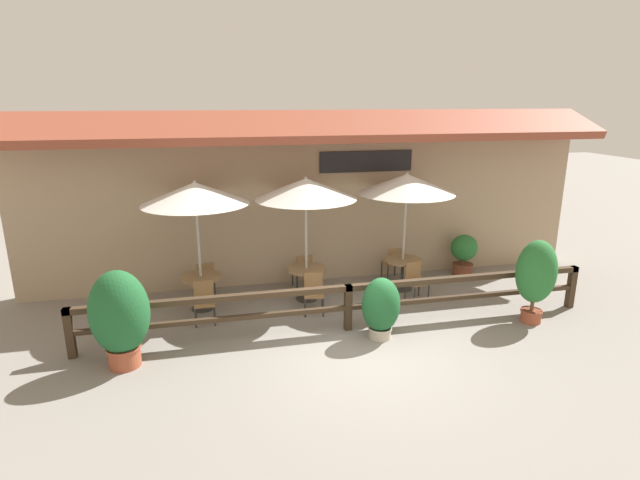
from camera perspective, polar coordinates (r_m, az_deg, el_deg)
name	(u,v)px	position (r m, az deg, el deg)	size (l,w,h in m)	color
ground_plane	(363,354)	(9.34, 4.99, -12.88)	(60.00, 60.00, 0.00)	gray
building_facade	(315,196)	(12.38, -0.53, 5.05)	(14.28, 1.49, 4.23)	tan
patio_railing	(348,297)	(9.95, 3.25, -6.55)	(10.40, 0.14, 0.95)	#3D2D1E
patio_umbrella_near	(195,193)	(10.70, -14.09, 5.20)	(2.25, 2.25, 2.86)	#B7B2A8
dining_table_near	(201,283)	(11.22, -13.42, -4.77)	(0.90, 0.90, 0.77)	olive
chair_near_streetside	(204,300)	(10.62, -13.09, -6.67)	(0.43, 0.43, 0.87)	olive
chair_near_wallside	(205,277)	(11.91, -12.99, -4.17)	(0.47, 0.47, 0.87)	olive
patio_umbrella_middle	(306,189)	(10.92, -1.64, 5.87)	(2.25, 2.25, 2.86)	#B7B2A8
dining_table_middle	(306,274)	(11.43, -1.57, -3.94)	(0.90, 0.90, 0.77)	olive
chair_middle_streetside	(314,291)	(10.80, -0.72, -5.85)	(0.48, 0.48, 0.87)	olive
chair_middle_wallside	(303,269)	(12.16, -1.98, -3.34)	(0.47, 0.47, 0.87)	olive
patio_umbrella_far	(407,184)	(11.73, 9.87, 6.34)	(2.25, 2.25, 2.86)	#B7B2A8
dining_table_far	(403,265)	(12.21, 9.43, -2.85)	(0.90, 0.90, 0.77)	olive
chair_far_streetside	(416,279)	(11.69, 10.89, -4.43)	(0.49, 0.49, 0.87)	olive
chair_far_wallside	(393,262)	(12.84, 8.33, -2.46)	(0.45, 0.45, 0.87)	olive
potted_plant_tall_tropical	(120,316)	(9.18, -21.91, -8.08)	(1.00, 0.90, 1.75)	#9E4C33
potted_plant_broad_leaf	(536,274)	(11.06, 23.46, -3.62)	(0.82, 0.74, 1.76)	#9E4C33
potted_plant_corner_fern	(381,307)	(9.69, 6.97, -7.62)	(0.74, 0.67, 1.23)	#B7AD99
potted_plant_entrance_palm	(464,252)	(13.60, 16.11, -1.36)	(0.70, 0.63, 1.08)	brown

